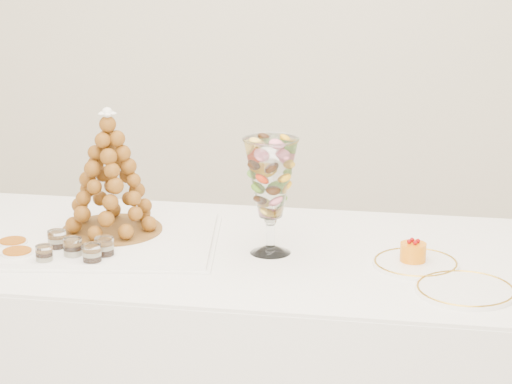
# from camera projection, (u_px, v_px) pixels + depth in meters

# --- Properties ---
(buffet_table) EXTENTS (2.22, 0.98, 0.83)m
(buffet_table) POSITION_uv_depth(u_px,v_px,m) (211.00, 376.00, 3.04)
(buffet_table) COLOR white
(buffet_table) RESTS_ON ground
(lace_tray) EXTENTS (0.68, 0.54, 0.02)m
(lace_tray) POSITION_uv_depth(u_px,v_px,m) (105.00, 239.00, 2.97)
(lace_tray) COLOR white
(lace_tray) RESTS_ON buffet_table
(macaron_vase) EXTENTS (0.15, 0.15, 0.34)m
(macaron_vase) POSITION_uv_depth(u_px,v_px,m) (271.00, 180.00, 2.83)
(macaron_vase) COLOR white
(macaron_vase) RESTS_ON buffet_table
(cake_plate) EXTENTS (0.24, 0.24, 0.01)m
(cake_plate) POSITION_uv_depth(u_px,v_px,m) (416.00, 264.00, 2.79)
(cake_plate) COLOR white
(cake_plate) RESTS_ON buffet_table
(spare_plate) EXTENTS (0.26, 0.26, 0.01)m
(spare_plate) POSITION_uv_depth(u_px,v_px,m) (465.00, 290.00, 2.60)
(spare_plate) COLOR white
(spare_plate) RESTS_ON buffet_table
(verrine_a) EXTENTS (0.06, 0.06, 0.07)m
(verrine_a) POSITION_uv_depth(u_px,v_px,m) (57.00, 243.00, 2.86)
(verrine_a) COLOR white
(verrine_a) RESTS_ON buffet_table
(verrine_b) EXTENTS (0.06, 0.06, 0.07)m
(verrine_b) POSITION_uv_depth(u_px,v_px,m) (73.00, 250.00, 2.80)
(verrine_b) COLOR white
(verrine_b) RESTS_ON buffet_table
(verrine_c) EXTENTS (0.05, 0.05, 0.07)m
(verrine_c) POSITION_uv_depth(u_px,v_px,m) (105.00, 250.00, 2.80)
(verrine_c) COLOR white
(verrine_c) RESTS_ON buffet_table
(verrine_d) EXTENTS (0.06, 0.06, 0.06)m
(verrine_d) POSITION_uv_depth(u_px,v_px,m) (44.00, 257.00, 2.76)
(verrine_d) COLOR white
(verrine_d) RESTS_ON buffet_table
(verrine_e) EXTENTS (0.06, 0.06, 0.07)m
(verrine_e) POSITION_uv_depth(u_px,v_px,m) (92.00, 256.00, 2.76)
(verrine_e) COLOR white
(verrine_e) RESTS_ON buffet_table
(ramekin_back) EXTENTS (0.09, 0.09, 0.03)m
(ramekin_back) POSITION_uv_depth(u_px,v_px,m) (13.00, 246.00, 2.91)
(ramekin_back) COLOR white
(ramekin_back) RESTS_ON buffet_table
(ramekin_front) EXTENTS (0.09, 0.09, 0.03)m
(ramekin_front) POSITION_uv_depth(u_px,v_px,m) (18.00, 256.00, 2.82)
(ramekin_front) COLOR white
(ramekin_front) RESTS_ON buffet_table
(croquembouche) EXTENTS (0.30, 0.30, 0.38)m
(croquembouche) POSITION_uv_depth(u_px,v_px,m) (110.00, 172.00, 2.96)
(croquembouche) COLOR brown
(croquembouche) RESTS_ON lace_tray
(mousse_cake) EXTENTS (0.07, 0.07, 0.06)m
(mousse_cake) POSITION_uv_depth(u_px,v_px,m) (413.00, 252.00, 2.79)
(mousse_cake) COLOR orange
(mousse_cake) RESTS_ON cake_plate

